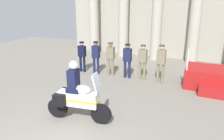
# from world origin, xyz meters

# --- Properties ---
(reviewing_stand) EXTENTS (2.77, 2.15, 1.73)m
(reviewing_stand) POSITION_xyz_m (3.90, 6.03, 0.40)
(reviewing_stand) COLOR #A51919
(reviewing_stand) RESTS_ON ground_plane
(officer_in_row_0) EXTENTS (0.38, 0.24, 1.60)m
(officer_in_row_0) POSITION_xyz_m (-2.63, 5.63, 0.94)
(officer_in_row_0) COLOR black
(officer_in_row_0) RESTS_ON ground_plane
(officer_in_row_1) EXTENTS (0.38, 0.24, 1.66)m
(officer_in_row_1) POSITION_xyz_m (-1.83, 5.66, 0.98)
(officer_in_row_1) COLOR #191E42
(officer_in_row_1) RESTS_ON ground_plane
(officer_in_row_2) EXTENTS (0.38, 0.24, 1.67)m
(officer_in_row_2) POSITION_xyz_m (-1.03, 5.68, 0.99)
(officer_in_row_2) COLOR #7A7056
(officer_in_row_2) RESTS_ON ground_plane
(officer_in_row_3) EXTENTS (0.38, 0.24, 1.66)m
(officer_in_row_3) POSITION_xyz_m (-0.15, 5.71, 0.98)
(officer_in_row_3) COLOR #191E42
(officer_in_row_3) RESTS_ON ground_plane
(officer_in_row_4) EXTENTS (0.38, 0.24, 1.67)m
(officer_in_row_4) POSITION_xyz_m (0.58, 5.76, 0.99)
(officer_in_row_4) COLOR #7A7056
(officer_in_row_4) RESTS_ON ground_plane
(officer_in_row_5) EXTENTS (0.38, 0.24, 1.76)m
(officer_in_row_5) POSITION_xyz_m (1.46, 5.61, 1.04)
(officer_in_row_5) COLOR #7A7056
(officer_in_row_5) RESTS_ON ground_plane
(motorcycle_with_rider) EXTENTS (2.09, 0.74, 1.90)m
(motorcycle_with_rider) POSITION_xyz_m (-0.16, 1.35, 0.79)
(motorcycle_with_rider) COLOR black
(motorcycle_with_rider) RESTS_ON ground_plane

